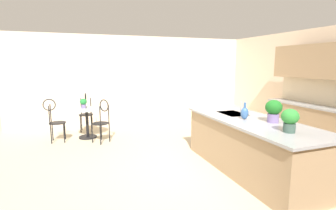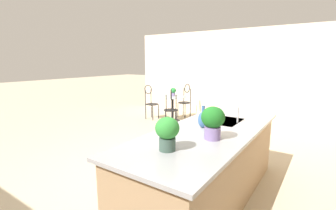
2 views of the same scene
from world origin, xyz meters
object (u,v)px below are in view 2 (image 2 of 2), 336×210
Objects in this scene: vase_on_counter at (203,119)px; chair_toward_desk at (171,106)px; bistro_table at (173,106)px; chair_by_island at (185,99)px; potted_plant_counter_near at (213,121)px; potted_plant_counter_far at (167,131)px; chair_near_window at (151,100)px; potted_plant_on_table at (173,91)px.

chair_toward_desk is at bearing -139.19° from vase_on_counter.
chair_toward_desk reaches higher than bistro_table.
chair_by_island is 2.87× the size of potted_plant_counter_near.
potted_plant_counter_far is 1.13× the size of vase_on_counter.
chair_toward_desk is at bearing 13.40° from chair_by_island.
bistro_table is 0.77× the size of chair_by_island.
vase_on_counter is (3.02, 2.44, 0.58)m from bistro_table.
chair_near_window is at bearing -132.55° from vase_on_counter.
chair_near_window is 1.12m from chair_by_island.
potted_plant_counter_far is at bearing 32.38° from potted_plant_on_table.
potted_plant_counter_near is at bearing 39.32° from vase_on_counter.
potted_plant_on_table is at bearing 109.11° from chair_near_window.
vase_on_counter is at bearing 38.47° from potted_plant_on_table.
chair_near_window is at bearing -139.65° from potted_plant_counter_far.
chair_near_window is 3.62× the size of vase_on_counter.
potted_plant_on_table is 4.80m from potted_plant_counter_far.
potted_plant_counter_far reaches higher than chair_toward_desk.
potted_plant_on_table is (-0.68, -0.37, 0.30)m from chair_toward_desk.
chair_by_island is (-0.73, 0.01, 0.13)m from bistro_table.
bistro_table is 0.65m from chair_toward_desk.
potted_plant_counter_near reaches higher than bistro_table.
potted_plant_on_table is at bearing -147.62° from potted_plant_counter_far.
potted_plant_counter_near reaches higher than chair_by_island.
potted_plant_on_table is 0.66× the size of potted_plant_counter_near.
potted_plant_on_table is 4.48m from potted_plant_counter_near.
vase_on_counter is at bearing 32.96° from chair_by_island.
chair_toward_desk is 4.33× the size of potted_plant_on_table.
chair_near_window is 1.14m from chair_toward_desk.
bistro_table is 2.20× the size of potted_plant_counter_near.
chair_toward_desk is 3.28m from vase_on_counter.
potted_plant_counter_near is 1.11× the size of potted_plant_counter_far.
chair_by_island is 4.33× the size of potted_plant_on_table.
chair_near_window is 2.87× the size of potted_plant_counter_near.
chair_near_window is 3.19× the size of potted_plant_counter_far.
potted_plant_counter_near is 1.26× the size of vase_on_counter.
potted_plant_counter_far reaches higher than chair_by_island.
chair_by_island is 1.33m from chair_toward_desk.
chair_near_window is at bearing -133.32° from potted_plant_counter_near.
chair_near_window reaches higher than potted_plant_on_table.
potted_plant_counter_far is at bearing 33.10° from chair_toward_desk.
vase_on_counter reaches higher than chair_near_window.
vase_on_counter is (-0.35, -0.29, -0.10)m from potted_plant_counter_near.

